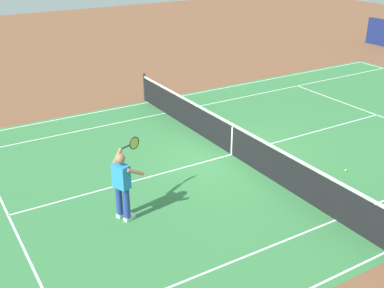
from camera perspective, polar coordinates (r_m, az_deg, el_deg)
name	(u,v)px	position (r m, az deg, el deg)	size (l,w,h in m)	color
ground_plane	(232,154)	(14.24, 4.75, -1.25)	(60.00, 60.00, 0.00)	brown
court_slab	(232,154)	(14.24, 4.75, -1.25)	(24.20, 11.40, 0.00)	#387A42
court_line_markings	(232,154)	(14.24, 4.75, -1.24)	(23.85, 11.05, 0.01)	white
tennis_net	(232,139)	(14.04, 4.81, 0.56)	(0.10, 11.70, 1.08)	#2D2D33
tennis_player_near	(122,182)	(10.84, -8.28, -4.54)	(0.95, 0.90, 1.70)	navy
tennis_ball	(346,170)	(13.87, 17.83, -3.00)	(0.07, 0.07, 0.07)	#CCE01E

